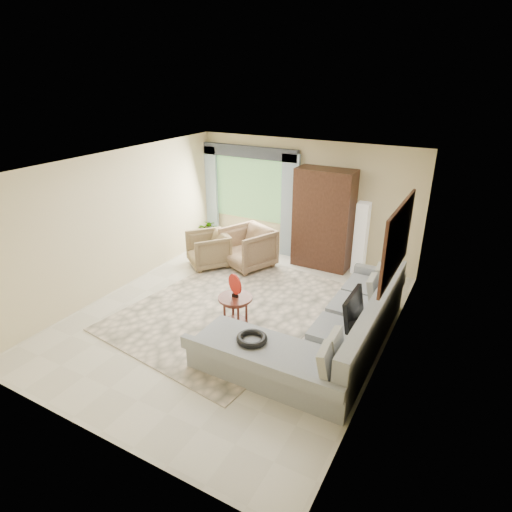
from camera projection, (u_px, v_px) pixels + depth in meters
The scene contains 17 objects.
ground at pixel (234, 316), 7.36m from camera, with size 6.00×6.00×0.00m, color silver.
area_rug at pixel (232, 307), 7.63m from camera, with size 3.00×4.00×0.02m, color beige.
sectional_sofa at pixel (330, 336), 6.32m from camera, with size 2.30×3.46×0.90m.
tv_screen at pixel (354, 309), 6.18m from camera, with size 0.06×0.74×0.48m, color black.
garden_hose at pixel (252, 339), 5.79m from camera, with size 0.43×0.43×0.09m, color black.
coffee_table at pixel (236, 311), 6.95m from camera, with size 0.55×0.55×0.55m.
red_disc at pixel (235, 284), 6.75m from camera, with size 0.34×0.34×0.03m, color #B61D12.
armchair_left at pixel (208, 250), 9.13m from camera, with size 0.80×0.82×0.75m, color olive.
armchair_right at pixel (248, 248), 9.07m from camera, with size 0.92×0.95×0.87m, color #91794F.
potted_plant at pixel (209, 231), 10.45m from camera, with size 0.53×0.46×0.59m, color #999999.
armoire at pixel (323, 219), 8.89m from camera, with size 1.20×0.55×2.10m, color black.
floor_lamp at pixel (361, 238), 8.70m from camera, with size 0.24×0.24×1.50m, color silver.
window at pixel (250, 189), 9.79m from camera, with size 1.80×0.04×1.40m, color #669E59.
curtain_left at pixel (210, 195), 10.28m from camera, with size 0.40×0.08×2.30m, color #9EB7CC.
curtain_right at pixel (290, 207), 9.35m from camera, with size 0.40×0.08×2.30m, color #9EB7CC.
valance at pixel (248, 152), 9.40m from camera, with size 2.40×0.12×0.26m, color #1E232D.
wall_mirror at pixel (397, 240), 5.86m from camera, with size 0.05×1.70×1.05m.
Camera 1 is at (3.40, -5.37, 3.88)m, focal length 30.00 mm.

